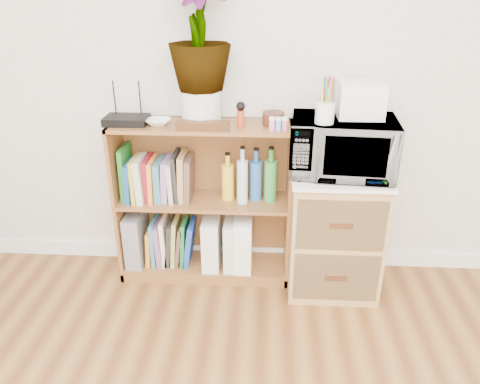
{
  "coord_description": "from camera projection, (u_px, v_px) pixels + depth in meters",
  "views": [
    {
      "loc": [
        0.01,
        -0.33,
        1.67
      ],
      "look_at": [
        -0.13,
        1.95,
        0.62
      ],
      "focal_mm": 35.0,
      "sensor_mm": 36.0,
      "label": 1
    }
  ],
  "objects": [
    {
      "name": "skirting_board",
      "position": [
        263.0,
        254.0,
        3.01
      ],
      "size": [
        4.0,
        0.02,
        0.1
      ],
      "primitive_type": "cube",
      "color": "white",
      "rests_on": "ground"
    },
    {
      "name": "bookshelf",
      "position": [
        204.0,
        203.0,
        2.73
      ],
      "size": [
        1.0,
        0.3,
        0.95
      ],
      "primitive_type": "cube",
      "color": "brown",
      "rests_on": "ground"
    },
    {
      "name": "wicker_unit",
      "position": [
        333.0,
        232.0,
        2.67
      ],
      "size": [
        0.5,
        0.45,
        0.7
      ],
      "primitive_type": "cube",
      "color": "#9E7542",
      "rests_on": "ground"
    },
    {
      "name": "microwave",
      "position": [
        342.0,
        146.0,
        2.44
      ],
      "size": [
        0.56,
        0.4,
        0.3
      ],
      "primitive_type": "imported",
      "rotation": [
        0.0,
        0.0,
        -0.08
      ],
      "color": "white",
      "rests_on": "wicker_unit"
    },
    {
      "name": "pen_cup",
      "position": [
        325.0,
        113.0,
        2.29
      ],
      "size": [
        0.09,
        0.09,
        0.1
      ],
      "primitive_type": "cylinder",
      "color": "white",
      "rests_on": "microwave"
    },
    {
      "name": "small_appliance",
      "position": [
        361.0,
        100.0,
        2.38
      ],
      "size": [
        0.23,
        0.19,
        0.18
      ],
      "primitive_type": "cube",
      "color": "white",
      "rests_on": "microwave"
    },
    {
      "name": "router",
      "position": [
        127.0,
        120.0,
        2.52
      ],
      "size": [
        0.23,
        0.16,
        0.04
      ],
      "primitive_type": "cube",
      "color": "black",
      "rests_on": "bookshelf"
    },
    {
      "name": "white_bowl",
      "position": [
        159.0,
        122.0,
        2.51
      ],
      "size": [
        0.13,
        0.13,
        0.03
      ],
      "primitive_type": "imported",
      "color": "white",
      "rests_on": "bookshelf"
    },
    {
      "name": "plant_pot",
      "position": [
        201.0,
        107.0,
        2.51
      ],
      "size": [
        0.21,
        0.21,
        0.18
      ],
      "primitive_type": "cylinder",
      "color": "silver",
      "rests_on": "bookshelf"
    },
    {
      "name": "potted_plant",
      "position": [
        199.0,
        31.0,
        2.35
      ],
      "size": [
        0.33,
        0.33,
        0.59
      ],
      "primitive_type": "imported",
      "color": "#28662A",
      "rests_on": "plant_pot"
    },
    {
      "name": "trinket_box",
      "position": [
        203.0,
        126.0,
        2.43
      ],
      "size": [
        0.28,
        0.07,
        0.04
      ],
      "primitive_type": "cube",
      "color": "#35210E",
      "rests_on": "bookshelf"
    },
    {
      "name": "kokeshi_doll",
      "position": [
        241.0,
        119.0,
        2.46
      ],
      "size": [
        0.04,
        0.04,
        0.09
      ],
      "primitive_type": "cylinder",
      "color": "#B03415",
      "rests_on": "bookshelf"
    },
    {
      "name": "wooden_bowl",
      "position": [
        273.0,
        119.0,
        2.5
      ],
      "size": [
        0.12,
        0.12,
        0.07
      ],
      "primitive_type": "cylinder",
      "color": "#361A0E",
      "rests_on": "bookshelf"
    },
    {
      "name": "paint_jars",
      "position": [
        278.0,
        125.0,
        2.41
      ],
      "size": [
        0.11,
        0.04,
        0.06
      ],
      "primitive_type": "cube",
      "color": "#D9788A",
      "rests_on": "bookshelf"
    },
    {
      "name": "file_box",
      "position": [
        137.0,
        237.0,
        2.85
      ],
      "size": [
        0.1,
        0.26,
        0.33
      ],
      "primitive_type": "cube",
      "color": "slate",
      "rests_on": "bookshelf"
    },
    {
      "name": "magazine_holder_left",
      "position": [
        212.0,
        241.0,
        2.82
      ],
      "size": [
        0.1,
        0.25,
        0.31
      ],
      "primitive_type": "cube",
      "color": "silver",
      "rests_on": "bookshelf"
    },
    {
      "name": "magazine_holder_mid",
      "position": [
        233.0,
        242.0,
        2.81
      ],
      "size": [
        0.1,
        0.24,
        0.31
      ],
      "primitive_type": "cube",
      "color": "silver",
      "rests_on": "bookshelf"
    },
    {
      "name": "magazine_holder_right",
      "position": [
        243.0,
        241.0,
        2.81
      ],
      "size": [
        0.1,
        0.26,
        0.33
      ],
      "primitive_type": "cube",
      "color": "white",
      "rests_on": "bookshelf"
    },
    {
      "name": "cookbooks",
      "position": [
        158.0,
        178.0,
        2.68
      ],
      "size": [
        0.4,
        0.2,
        0.31
      ],
      "color": "#1F7425",
      "rests_on": "bookshelf"
    },
    {
      "name": "liquor_bottles",
      "position": [
        250.0,
        176.0,
        2.64
      ],
      "size": [
        0.32,
        0.07,
        0.32
      ],
      "color": "gold",
      "rests_on": "bookshelf"
    },
    {
      "name": "lower_books",
      "position": [
        171.0,
        241.0,
        2.85
      ],
      "size": [
        0.3,
        0.19,
        0.3
      ],
      "color": "#C78523",
      "rests_on": "bookshelf"
    }
  ]
}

